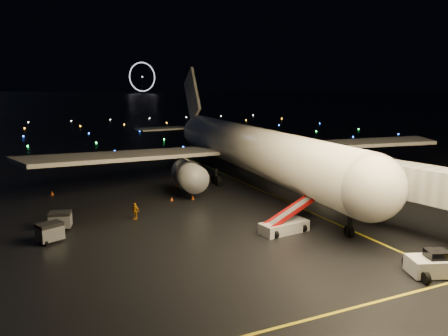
{
  "coord_description": "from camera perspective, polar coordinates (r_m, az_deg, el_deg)",
  "views": [
    {
      "loc": [
        -15.53,
        -29.51,
        13.63
      ],
      "look_at": [
        3.22,
        12.0,
        5.0
      ],
      "focal_mm": 35.0,
      "sensor_mm": 36.0,
      "label": 1
    }
  ],
  "objects": [
    {
      "name": "safety_cone_2",
      "position": [
        52.96,
        -6.84,
        -4.01
      ],
      "size": [
        0.48,
        0.48,
        0.45
      ],
      "primitive_type": "cone",
      "rotation": [
        0.0,
        0.0,
        -0.22
      ],
      "color": "#EC5715",
      "rests_on": "ground"
    },
    {
      "name": "safety_cone_1",
      "position": [
        60.08,
        -6.23,
        -2.19
      ],
      "size": [
        0.56,
        0.56,
        0.53
      ],
      "primitive_type": "cone",
      "rotation": [
        0.0,
        0.0,
        0.21
      ],
      "color": "#EC5715",
      "rests_on": "ground"
    },
    {
      "name": "pushback_tug",
      "position": [
        35.99,
        25.97,
        -11.05
      ],
      "size": [
        4.41,
        3.28,
        1.88
      ],
      "primitive_type": "cube",
      "rotation": [
        0.0,
        0.0,
        -0.35
      ],
      "color": "silver",
      "rests_on": "ground"
    },
    {
      "name": "baggage_cart_0",
      "position": [
        41.8,
        -21.77,
        -7.83
      ],
      "size": [
        2.47,
        2.15,
        1.75
      ],
      "primitive_type": "cube",
      "rotation": [
        0.0,
        0.0,
        0.42
      ],
      "color": "gray",
      "rests_on": "ground"
    },
    {
      "name": "crew_c",
      "position": [
        46.17,
        -11.54,
        -5.52
      ],
      "size": [
        0.98,
        1.08,
        1.77
      ],
      "primitive_type": "imported",
      "rotation": [
        0.0,
        0.0,
        -0.91
      ],
      "color": "orange",
      "rests_on": "ground"
    },
    {
      "name": "airliner",
      "position": [
        62.72,
        2.12,
        6.04
      ],
      "size": [
        63.59,
        60.79,
        17.01
      ],
      "primitive_type": null,
      "rotation": [
        0.0,
        0.0,
        -0.06
      ],
      "color": "silver",
      "rests_on": "ground"
    },
    {
      "name": "safety_cone_3",
      "position": [
        59.38,
        -21.55,
        -3.03
      ],
      "size": [
        0.57,
        0.57,
        0.56
      ],
      "primitive_type": "cone",
      "rotation": [
        0.0,
        0.0,
        -0.17
      ],
      "color": "#EC5715",
      "rests_on": "ground"
    },
    {
      "name": "safety_cone_0",
      "position": [
        53.29,
        -4.11,
        -3.83
      ],
      "size": [
        0.47,
        0.47,
        0.51
      ],
      "primitive_type": "cone",
      "rotation": [
        0.0,
        0.0,
        0.04
      ],
      "color": "#EC5715",
      "rests_on": "ground"
    },
    {
      "name": "baggage_cart_1",
      "position": [
        45.14,
        -20.59,
        -6.42
      ],
      "size": [
        2.28,
        1.84,
        1.7
      ],
      "primitive_type": "cube",
      "rotation": [
        0.0,
        0.0,
        -0.24
      ],
      "color": "gray",
      "rests_on": "ground"
    },
    {
      "name": "ferris_wheel",
      "position": [
        772.23,
        -10.61,
        11.47
      ],
      "size": [
        49.33,
        16.8,
        52.0
      ],
      "primitive_type": null,
      "rotation": [
        0.0,
        0.0,
        0.26
      ],
      "color": "black",
      "rests_on": "ground"
    },
    {
      "name": "lane_cross",
      "position": [
        26.02,
        3.69,
        -20.86
      ],
      "size": [
        60.0,
        0.25,
        0.02
      ],
      "primitive_type": "cube",
      "color": "gold",
      "rests_on": "ground"
    },
    {
      "name": "ground",
      "position": [
        330.15,
        -21.79,
        7.61
      ],
      "size": [
        2000.0,
        2000.0,
        0.0
      ],
      "primitive_type": "plane",
      "color": "black",
      "rests_on": "ground"
    },
    {
      "name": "taxiway_lights",
      "position": [
        137.06,
        -17.74,
        4.59
      ],
      "size": [
        164.0,
        92.0,
        0.36
      ],
      "primitive_type": null,
      "color": "black",
      "rests_on": "ground"
    },
    {
      "name": "lane_centre",
      "position": [
        54.08,
        7.21,
        -3.94
      ],
      "size": [
        0.25,
        80.0,
        0.02
      ],
      "primitive_type": "cube",
      "color": "gold",
      "rests_on": "ground"
    },
    {
      "name": "belt_loader",
      "position": [
        41.43,
        7.89,
        -6.14
      ],
      "size": [
        7.11,
        2.74,
        3.36
      ],
      "primitive_type": null,
      "rotation": [
        0.0,
        0.0,
        0.13
      ],
      "color": "silver",
      "rests_on": "ground"
    }
  ]
}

